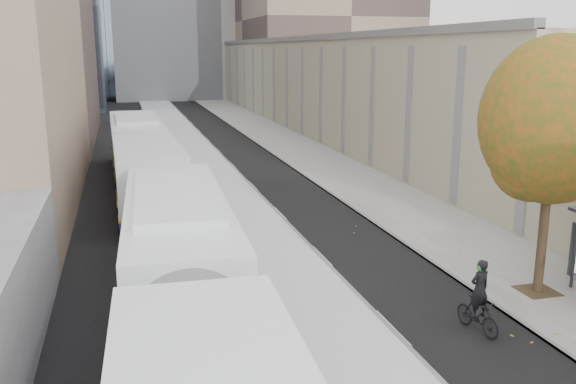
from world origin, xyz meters
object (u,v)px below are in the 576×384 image
object	(u,v)px
bus_near	(188,308)
distant_car	(125,117)
cyclist	(478,305)
bus_far	(141,156)

from	to	relation	value
bus_near	distant_car	distance (m)	51.43
bus_near	distant_car	bearing A→B (deg)	93.21
bus_near	cyclist	xyz separation A→B (m)	(7.52, 0.45, -0.99)
bus_near	cyclist	size ratio (longest dim) A/B	9.60
bus_far	distant_car	bearing A→B (deg)	89.68
bus_near	bus_far	bearing A→B (deg)	93.13
bus_far	cyclist	bearing A→B (deg)	-69.67
bus_near	cyclist	world-z (taller)	bus_near
bus_far	distant_car	distance (m)	31.27
bus_far	distant_car	xyz separation A→B (m)	(-0.58, 31.24, -1.17)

